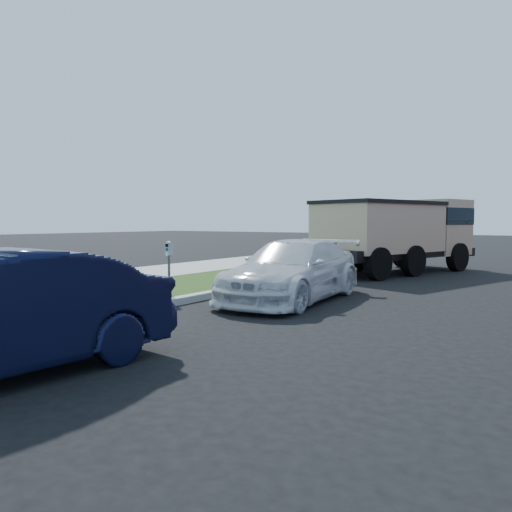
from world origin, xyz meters
The scene contains 5 objects.
ground centered at (0.00, 0.00, 0.00)m, with size 120.00×120.00×0.00m, color black.
streetside centered at (-5.57, 2.00, 0.07)m, with size 6.12×50.00×0.15m.
parking_meter centered at (-3.19, 0.19, 0.98)m, with size 0.18×0.13×1.20m.
white_wagon centered at (-0.87, 1.70, 0.67)m, with size 1.87×4.59×1.33m, color silver.
dump_truck centered at (-0.96, 9.10, 1.41)m, with size 4.15×6.81×2.51m.
Camera 1 is at (4.61, -7.84, 1.75)m, focal length 35.00 mm.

